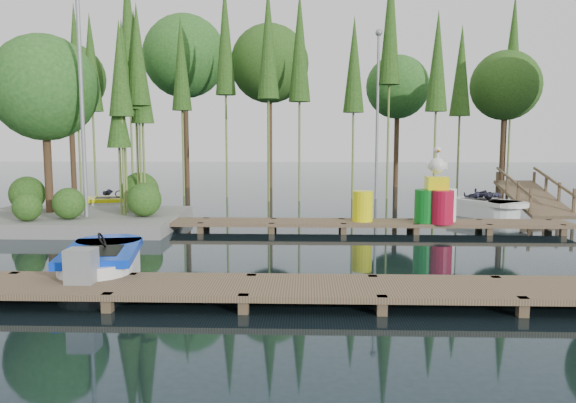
{
  "coord_description": "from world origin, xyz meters",
  "views": [
    {
      "loc": [
        0.99,
        -13.6,
        2.77
      ],
      "look_at": [
        0.5,
        0.5,
        1.1
      ],
      "focal_mm": 35.0,
      "sensor_mm": 36.0,
      "label": 1
    }
  ],
  "objects_px": {
    "boat_yellow_far": "(116,205)",
    "utility_cabinet": "(81,266)",
    "island": "(67,121)",
    "yellow_barrel": "(363,206)",
    "drum_cluster": "(437,200)",
    "boat_blue": "(102,265)"
  },
  "relations": [
    {
      "from": "drum_cluster",
      "to": "boat_blue",
      "type": "bearing_deg",
      "value": -144.39
    },
    {
      "from": "boat_blue",
      "to": "boat_yellow_far",
      "type": "xyz_separation_m",
      "value": [
        -2.96,
        9.45,
        -0.01
      ]
    },
    {
      "from": "island",
      "to": "boat_yellow_far",
      "type": "relative_size",
      "value": 2.46
    },
    {
      "from": "yellow_barrel",
      "to": "drum_cluster",
      "type": "xyz_separation_m",
      "value": [
        2.1,
        -0.16,
        0.2
      ]
    },
    {
      "from": "utility_cabinet",
      "to": "yellow_barrel",
      "type": "distance_m",
      "value": 8.83
    },
    {
      "from": "boat_yellow_far",
      "to": "utility_cabinet",
      "type": "bearing_deg",
      "value": -67.22
    },
    {
      "from": "island",
      "to": "utility_cabinet",
      "type": "distance_m",
      "value": 8.92
    },
    {
      "from": "yellow_barrel",
      "to": "drum_cluster",
      "type": "bearing_deg",
      "value": -4.29
    },
    {
      "from": "boat_blue",
      "to": "boat_yellow_far",
      "type": "bearing_deg",
      "value": 96.76
    },
    {
      "from": "boat_yellow_far",
      "to": "utility_cabinet",
      "type": "relative_size",
      "value": 4.75
    },
    {
      "from": "island",
      "to": "boat_yellow_far",
      "type": "distance_m",
      "value": 4.21
    },
    {
      "from": "island",
      "to": "boat_yellow_far",
      "type": "xyz_separation_m",
      "value": [
        0.37,
        3.02,
        -2.91
      ]
    },
    {
      "from": "boat_blue",
      "to": "boat_yellow_far",
      "type": "relative_size",
      "value": 1.13
    },
    {
      "from": "island",
      "to": "boat_blue",
      "type": "height_order",
      "value": "island"
    },
    {
      "from": "boat_yellow_far",
      "to": "drum_cluster",
      "type": "relative_size",
      "value": 1.27
    },
    {
      "from": "boat_blue",
      "to": "yellow_barrel",
      "type": "bearing_deg",
      "value": 34.81
    },
    {
      "from": "boat_blue",
      "to": "utility_cabinet",
      "type": "distance_m",
      "value": 1.41
    },
    {
      "from": "yellow_barrel",
      "to": "utility_cabinet",
      "type": "bearing_deg",
      "value": -127.58
    },
    {
      "from": "drum_cluster",
      "to": "yellow_barrel",
      "type": "bearing_deg",
      "value": 175.71
    },
    {
      "from": "boat_blue",
      "to": "utility_cabinet",
      "type": "bearing_deg",
      "value": -93.79
    },
    {
      "from": "boat_yellow_far",
      "to": "yellow_barrel",
      "type": "relative_size",
      "value": 3.13
    },
    {
      "from": "boat_blue",
      "to": "utility_cabinet",
      "type": "xyz_separation_m",
      "value": [
        0.16,
        -1.36,
        0.31
      ]
    }
  ]
}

